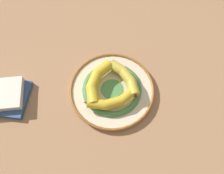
% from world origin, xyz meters
% --- Properties ---
extents(ground_plane, '(2.80, 2.80, 0.00)m').
position_xyz_m(ground_plane, '(0.00, 0.00, 0.00)').
color(ground_plane, '#A87A56').
extents(decorative_bowl, '(0.31, 0.31, 0.03)m').
position_xyz_m(decorative_bowl, '(0.03, 0.01, 0.01)').
color(decorative_bowl, beige).
rests_on(decorative_bowl, ground_plane).
extents(banana_a, '(0.19, 0.06, 0.03)m').
position_xyz_m(banana_a, '(0.05, 0.07, 0.05)').
color(banana_a, gold).
rests_on(banana_a, decorative_bowl).
extents(banana_b, '(0.08, 0.17, 0.04)m').
position_xyz_m(banana_b, '(-0.02, -0.00, 0.05)').
color(banana_b, gold).
rests_on(banana_b, decorative_bowl).
extents(banana_c, '(0.13, 0.17, 0.04)m').
position_xyz_m(banana_c, '(0.08, -0.02, 0.05)').
color(banana_c, gold).
rests_on(banana_c, decorative_bowl).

